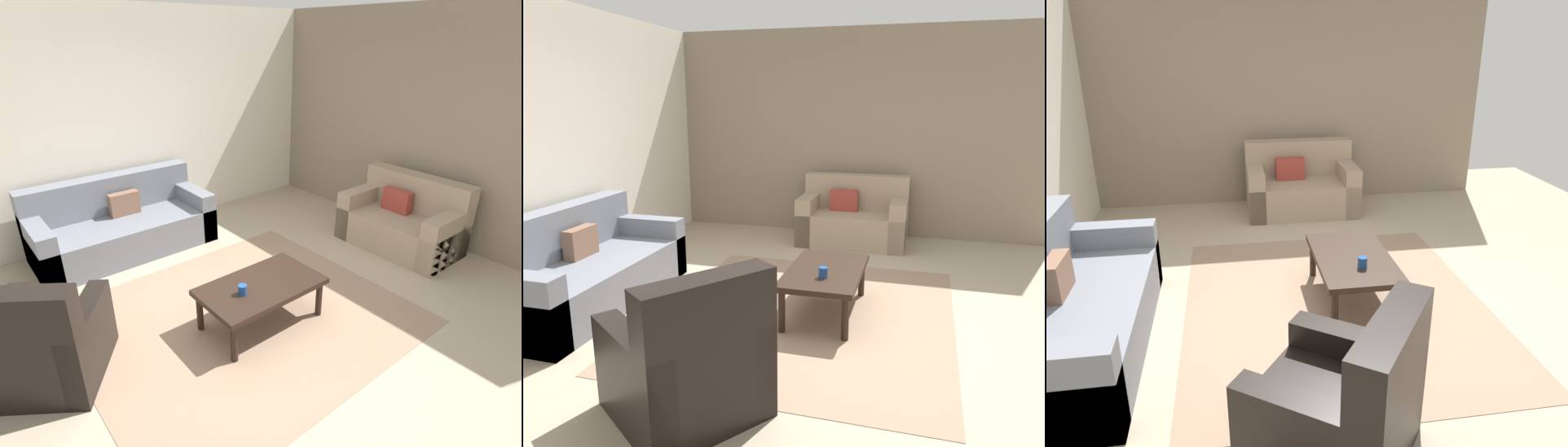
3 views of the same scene
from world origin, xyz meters
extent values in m
plane|color=tan|center=(0.00, 0.00, 0.00)|extent=(8.00, 8.00, 0.00)
cube|color=gray|center=(3.00, 0.00, 1.40)|extent=(0.12, 5.20, 2.80)
cube|color=#957861|center=(0.00, 0.00, 0.00)|extent=(2.90, 2.55, 0.01)
cube|color=slate|center=(-0.30, 1.99, 0.21)|extent=(2.08, 0.93, 0.42)
cube|color=slate|center=(0.64, 1.99, 0.31)|extent=(0.20, 0.93, 0.62)
cube|color=brown|center=(-0.22, 2.11, 0.56)|extent=(0.36, 0.12, 0.28)
cube|color=gray|center=(2.39, -0.07, 0.21)|extent=(0.82, 1.37, 0.42)
cube|color=gray|center=(2.68, -0.07, 0.44)|extent=(0.24, 1.37, 0.88)
cube|color=gray|center=(2.39, 0.52, 0.31)|extent=(0.82, 0.20, 0.62)
cube|color=gray|center=(2.39, -0.65, 0.31)|extent=(0.82, 0.20, 0.62)
cube|color=#99382D|center=(2.46, 0.07, 0.56)|extent=(0.12, 0.36, 0.28)
cube|color=black|center=(-1.58, 0.36, 0.22)|extent=(1.12, 1.12, 0.44)
cube|color=black|center=(-1.76, 0.12, 0.47)|extent=(0.77, 0.63, 0.95)
cube|color=black|center=(-1.32, 0.18, 0.30)|extent=(0.59, 0.74, 0.60)
cylinder|color=black|center=(-0.40, -0.42, 0.18)|extent=(0.06, 0.06, 0.36)
cylinder|color=black|center=(0.58, -0.42, 0.18)|extent=(0.06, 0.06, 0.36)
cylinder|color=black|center=(-0.40, 0.10, 0.18)|extent=(0.06, 0.06, 0.36)
cylinder|color=black|center=(0.58, 0.10, 0.18)|extent=(0.06, 0.06, 0.36)
cube|color=black|center=(0.09, -0.16, 0.39)|extent=(1.10, 0.64, 0.05)
cylinder|color=#1E478C|center=(-0.13, -0.19, 0.45)|extent=(0.08, 0.08, 0.09)
camera|label=1|loc=(-1.90, -2.61, 2.43)|focal=28.66mm
camera|label=2|loc=(-4.06, -0.97, 1.86)|focal=34.78mm
camera|label=3|loc=(-3.72, 0.85, 2.24)|focal=34.86mm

